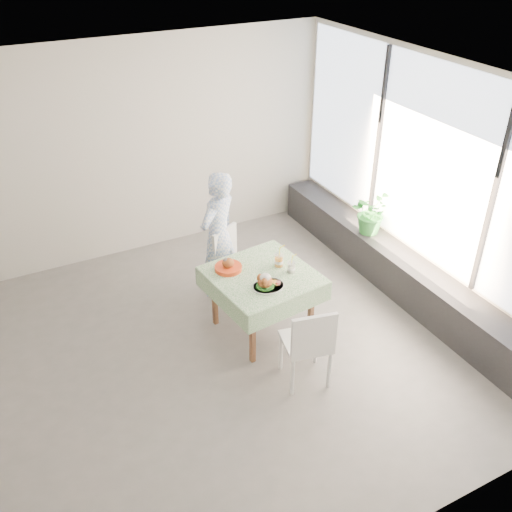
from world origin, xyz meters
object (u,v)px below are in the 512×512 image
cafe_table (262,296)px  juice_cup_orange (279,261)px  chair_far (237,277)px  diner (218,236)px  chair_near (305,357)px  potted_plant (370,212)px  main_dish (267,283)px

cafe_table → juice_cup_orange: 0.42m
chair_far → diner: diner is taller
chair_near → diner: (-0.12, 1.77, 0.51)m
diner → potted_plant: diner is taller
chair_near → potted_plant: size_ratio=1.66×
diner → juice_cup_orange: 0.89m
chair_near → juice_cup_orange: juice_cup_orange is taller
cafe_table → chair_far: chair_far is taller
chair_far → juice_cup_orange: size_ratio=3.06×
chair_far → main_dish: 1.09m
chair_near → potted_plant: (1.83, 1.46, 0.49)m
potted_plant → chair_far: bearing=175.7°
main_dish → potted_plant: (1.92, 0.81, -0.02)m
chair_near → main_dish: chair_near is taller
cafe_table → chair_far: size_ratio=1.32×
chair_near → juice_cup_orange: 1.11m
potted_plant → juice_cup_orange: bearing=-162.4°
diner → potted_plant: size_ratio=2.85×
cafe_table → diner: 0.95m
main_dish → potted_plant: bearing=22.9°
diner → chair_far: bearing=98.9°
juice_cup_orange → potted_plant: potted_plant is taller
chair_near → diner: 1.85m
juice_cup_orange → chair_near: bearing=-103.0°
chair_far → potted_plant: bearing=-4.3°
diner → juice_cup_orange: size_ratio=5.53×
juice_cup_orange → main_dish: bearing=-135.9°
chair_far → chair_near: chair_near is taller
diner → juice_cup_orange: bearing=82.1°
juice_cup_orange → cafe_table: bearing=-166.1°
diner → main_dish: size_ratio=4.68×
chair_far → diner: bearing=129.4°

